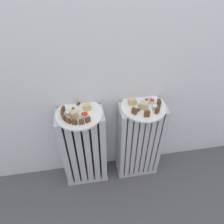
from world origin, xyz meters
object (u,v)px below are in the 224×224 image
at_px(plate_right, 144,107).
at_px(jam_bowl_left, 85,115).
at_px(plate_left, 79,114).
at_px(jam_bowl_right, 152,102).
at_px(radiator_right, 139,142).
at_px(fork, 144,105).
at_px(radiator_left, 84,149).

height_order(plate_right, jam_bowl_left, jam_bowl_left).
distance_m(plate_left, jam_bowl_right, 0.44).
distance_m(radiator_right, plate_left, 0.51).
distance_m(plate_left, fork, 0.39).
bearing_deg(radiator_left, plate_right, 0.00).
distance_m(jam_bowl_right, fork, 0.05).
xyz_separation_m(plate_left, fork, (0.39, 0.01, 0.01)).
xyz_separation_m(jam_bowl_left, jam_bowl_right, (0.41, 0.05, 0.00)).
bearing_deg(radiator_left, plate_left, 63.43).
relative_size(jam_bowl_right, fork, 0.35).
xyz_separation_m(radiator_left, plate_right, (0.39, 0.00, 0.33)).
height_order(radiator_left, jam_bowl_right, jam_bowl_right).
xyz_separation_m(plate_right, fork, (0.00, 0.01, 0.01)).
bearing_deg(fork, plate_left, -178.17).
distance_m(radiator_left, jam_bowl_right, 0.56).
height_order(jam_bowl_left, jam_bowl_right, jam_bowl_right).
relative_size(radiator_left, jam_bowl_right, 16.95).
distance_m(radiator_left, fork, 0.52).
bearing_deg(fork, jam_bowl_left, -172.40).
bearing_deg(radiator_left, jam_bowl_left, -49.77).
bearing_deg(fork, jam_bowl_right, 6.13).
height_order(radiator_right, plate_left, plate_left).
distance_m(radiator_right, plate_right, 0.33).
bearing_deg(fork, radiator_left, -178.17).
relative_size(radiator_left, plate_right, 2.29).
xyz_separation_m(radiator_right, jam_bowl_left, (-0.36, -0.04, 0.34)).
height_order(radiator_right, jam_bowl_left, jam_bowl_left).
bearing_deg(radiator_left, jam_bowl_right, 2.32).
bearing_deg(plate_right, fork, 71.94).
bearing_deg(plate_right, jam_bowl_left, -174.30).
height_order(radiator_left, plate_right, plate_right).
height_order(plate_right, jam_bowl_right, jam_bowl_right).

